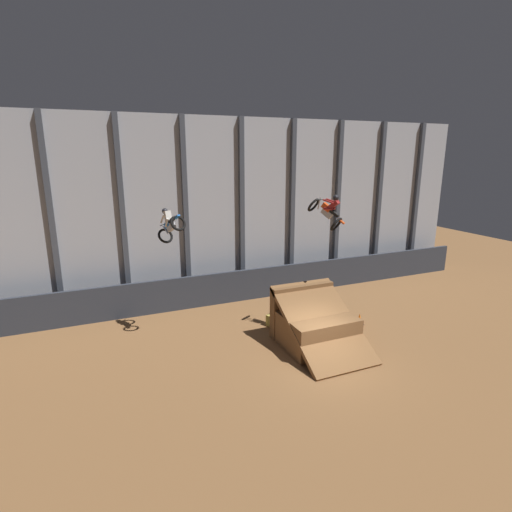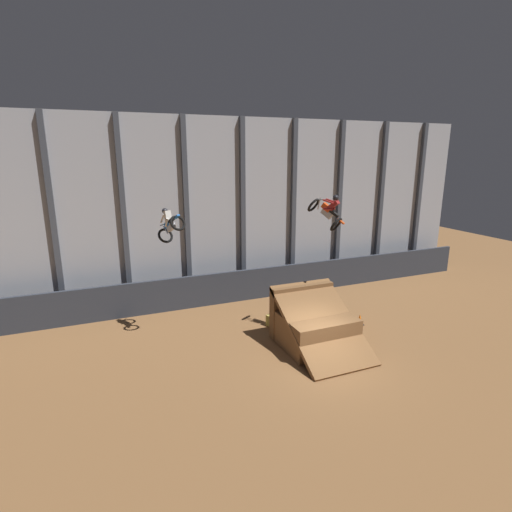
# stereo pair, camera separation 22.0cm
# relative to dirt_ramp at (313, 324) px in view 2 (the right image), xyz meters

# --- Properties ---
(ground_plane) EXTENTS (60.00, 60.00, 0.00)m
(ground_plane) POSITION_rel_dirt_ramp_xyz_m (-0.51, -1.79, -0.91)
(ground_plane) COLOR brown
(arena_back_wall) EXTENTS (32.00, 0.40, 10.49)m
(arena_back_wall) POSITION_rel_dirt_ramp_xyz_m (-0.51, 7.76, 4.34)
(arena_back_wall) COLOR #A3A8B2
(arena_back_wall) RESTS_ON ground_plane
(lower_barrier) EXTENTS (31.36, 0.20, 1.85)m
(lower_barrier) POSITION_rel_dirt_ramp_xyz_m (-0.51, 6.38, 0.02)
(lower_barrier) COLOR #2D333D
(lower_barrier) RESTS_ON ground_plane
(dirt_ramp) EXTENTS (3.14, 4.31, 2.64)m
(dirt_ramp) POSITION_rel_dirt_ramp_xyz_m (0.00, 0.00, 0.00)
(dirt_ramp) COLOR brown
(dirt_ramp) RESTS_ON ground_plane
(rider_bike_left_air) EXTENTS (1.22, 1.81, 1.68)m
(rider_bike_left_air) POSITION_rel_dirt_ramp_xyz_m (-5.62, 3.28, 4.44)
(rider_bike_left_air) COLOR black
(rider_bike_right_air) EXTENTS (1.49, 1.80, 1.70)m
(rider_bike_right_air) POSITION_rel_dirt_ramp_xyz_m (0.98, 0.72, 5.05)
(rider_bike_right_air) COLOR black
(traffic_cone_near_ramp) EXTENTS (0.36, 0.36, 0.58)m
(traffic_cone_near_ramp) POSITION_rel_dirt_ramp_xyz_m (3.25, 0.82, -0.63)
(traffic_cone_near_ramp) COLOR black
(traffic_cone_near_ramp) RESTS_ON ground_plane
(traffic_cone_arena_edge) EXTENTS (0.36, 0.36, 0.58)m
(traffic_cone_arena_edge) POSITION_rel_dirt_ramp_xyz_m (3.01, 2.64, -0.63)
(traffic_cone_arena_edge) COLOR black
(traffic_cone_arena_edge) RESTS_ON ground_plane
(hay_bale_trackside) EXTENTS (1.07, 0.92, 0.57)m
(hay_bale_trackside) POSITION_rel_dirt_ramp_xyz_m (-0.68, 2.47, -0.63)
(hay_bale_trackside) COLOR #CCB751
(hay_bale_trackside) RESTS_ON ground_plane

